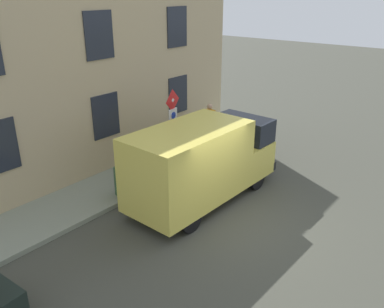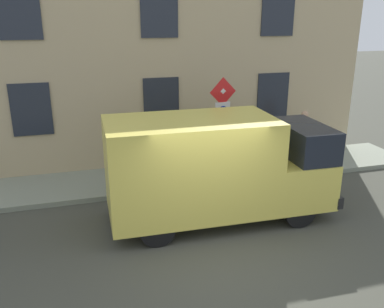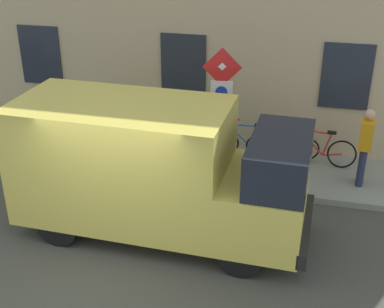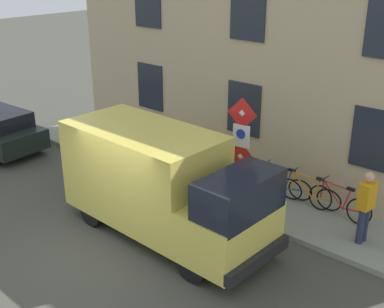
{
  "view_description": "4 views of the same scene",
  "coord_description": "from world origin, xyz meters",
  "views": [
    {
      "loc": [
        -5.55,
        8.37,
        6.17
      ],
      "look_at": [
        2.1,
        -1.04,
        1.15
      ],
      "focal_mm": 37.61,
      "sensor_mm": 36.0,
      "label": 1
    },
    {
      "loc": [
        -7.28,
        2.57,
        4.72
      ],
      "look_at": [
        2.98,
        -0.38,
        1.08
      ],
      "focal_mm": 38.79,
      "sensor_mm": 36.0,
      "label": 2
    },
    {
      "loc": [
        -6.66,
        -3.11,
        5.64
      ],
      "look_at": [
        1.87,
        -1.0,
        1.38
      ],
      "focal_mm": 48.7,
      "sensor_mm": 36.0,
      "label": 3
    },
    {
      "loc": [
        -6.09,
        -7.81,
        6.27
      ],
      "look_at": [
        3.03,
        0.18,
        1.33
      ],
      "focal_mm": 46.78,
      "sensor_mm": 36.0,
      "label": 4
    }
  ],
  "objects": [
    {
      "name": "bicycle_red",
      "position": [
        4.52,
        -3.33,
        0.51
      ],
      "size": [
        0.46,
        1.71,
        0.89
      ],
      "rotation": [
        0.0,
        0.0,
        1.52
      ],
      "color": "black",
      "rests_on": "sidewalk_slab"
    },
    {
      "name": "delivery_van",
      "position": [
        1.24,
        -0.46,
        1.33
      ],
      "size": [
        2.13,
        5.38,
        2.5
      ],
      "rotation": [
        0.0,
        0.0,
        4.69
      ],
      "color": "#DDCB51",
      "rests_on": "ground_plane"
    },
    {
      "name": "ground_plane",
      "position": [
        0.0,
        0.0,
        0.0
      ],
      "size": [
        80.0,
        80.0,
        0.0
      ],
      "primitive_type": "plane",
      "color": "#414238"
    },
    {
      "name": "sidewalk_slab",
      "position": [
        4.01,
        0.0,
        0.07
      ],
      "size": [
        2.13,
        15.69,
        0.14
      ],
      "primitive_type": "cube",
      "color": "gray",
      "rests_on": "ground_plane"
    },
    {
      "name": "bicycle_orange",
      "position": [
        4.52,
        -2.51,
        0.51
      ],
      "size": [
        0.46,
        1.72,
        0.89
      ],
      "rotation": [
        0.0,
        0.0,
        1.66
      ],
      "color": "black",
      "rests_on": "sidewalk_slab"
    },
    {
      "name": "building_facade",
      "position": [
        5.42,
        0.0,
        3.32
      ],
      "size": [
        0.75,
        13.69,
        6.64
      ],
      "color": "tan",
      "rests_on": "ground_plane"
    },
    {
      "name": "pedestrian",
      "position": [
        3.78,
        -4.25,
        1.07
      ],
      "size": [
        0.43,
        0.3,
        1.72
      ],
      "rotation": [
        0.0,
        0.0,
        4.61
      ],
      "color": "#262B47",
      "rests_on": "sidewalk_slab"
    },
    {
      "name": "litter_bin",
      "position": [
        3.29,
        1.0,
        0.59
      ],
      "size": [
        0.44,
        0.44,
        0.9
      ],
      "primitive_type": "cylinder",
      "color": "#2D5133",
      "rests_on": "sidewalk_slab"
    },
    {
      "name": "bicycle_blue",
      "position": [
        4.52,
        -1.69,
        0.51
      ],
      "size": [
        0.49,
        1.72,
        0.89
      ],
      "rotation": [
        0.0,
        0.0,
        1.7
      ],
      "color": "black",
      "rests_on": "sidewalk_slab"
    },
    {
      "name": "sign_post_stacked",
      "position": [
        3.14,
        -1.3,
        1.94
      ],
      "size": [
        0.18,
        0.56,
        2.84
      ],
      "color": "#474C47",
      "rests_on": "sidewalk_slab"
    }
  ]
}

